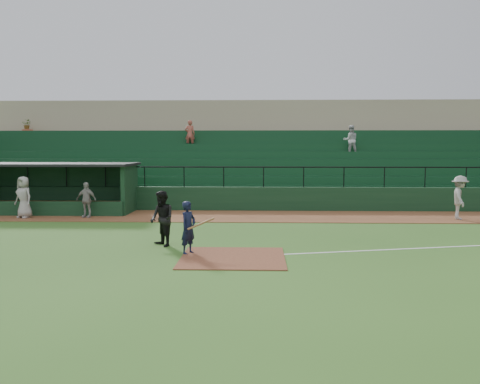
{
  "coord_description": "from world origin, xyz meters",
  "views": [
    {
      "loc": [
        0.72,
        -15.74,
        3.22
      ],
      "look_at": [
        0.0,
        5.0,
        1.4
      ],
      "focal_mm": 38.85,
      "sensor_mm": 36.0,
      "label": 1
    }
  ],
  "objects": [
    {
      "name": "dugout_player_a",
      "position": [
        -7.02,
        7.26,
        0.83
      ],
      "size": [
        0.98,
        0.53,
        1.6
      ],
      "primitive_type": "imported",
      "rotation": [
        0.0,
        0.0,
        -0.15
      ],
      "color": "#9F9A95",
      "rests_on": "warning_track"
    },
    {
      "name": "warning_track",
      "position": [
        0.0,
        8.0,
        0.01
      ],
      "size": [
        40.0,
        4.0,
        0.03
      ],
      "primitive_type": "cube",
      "color": "brown",
      "rests_on": "ground"
    },
    {
      "name": "home_plate_dirt",
      "position": [
        0.0,
        -1.0,
        0.01
      ],
      "size": [
        3.0,
        3.0,
        0.03
      ],
      "primitive_type": "cube",
      "color": "brown",
      "rests_on": "ground"
    },
    {
      "name": "umpire",
      "position": [
        -2.38,
        0.76,
        0.9
      ],
      "size": [
        1.08,
        1.11,
        1.8
      ],
      "primitive_type": "imported",
      "rotation": [
        0.0,
        0.0,
        -0.91
      ],
      "color": "black",
      "rests_on": "ground"
    },
    {
      "name": "batter_at_plate",
      "position": [
        -1.36,
        -0.45,
        0.8
      ],
      "size": [
        1.11,
        0.72,
        1.6
      ],
      "color": "black",
      "rests_on": "ground"
    },
    {
      "name": "ground",
      "position": [
        0.0,
        0.0,
        0.0
      ],
      "size": [
        90.0,
        90.0,
        0.0
      ],
      "primitive_type": "plane",
      "color": "#305C1D",
      "rests_on": "ground"
    },
    {
      "name": "dugout_player_b",
      "position": [
        -9.78,
        7.03,
        0.96
      ],
      "size": [
        1.07,
        0.92,
        1.86
      ],
      "primitive_type": "imported",
      "rotation": [
        0.0,
        0.0,
        -0.44
      ],
      "color": "#A6A19B",
      "rests_on": "warning_track"
    },
    {
      "name": "dugout",
      "position": [
        -9.75,
        9.56,
        1.33
      ],
      "size": [
        8.9,
        3.2,
        2.42
      ],
      "color": "#10311A",
      "rests_on": "ground"
    },
    {
      "name": "stadium_structure",
      "position": [
        -0.0,
        16.46,
        2.3
      ],
      "size": [
        38.0,
        13.08,
        6.4
      ],
      "color": "#10311A",
      "rests_on": "ground"
    },
    {
      "name": "runner",
      "position": [
        9.57,
        7.19,
        0.99
      ],
      "size": [
        0.96,
        1.37,
        1.93
      ],
      "primitive_type": "imported",
      "rotation": [
        0.0,
        0.0,
        1.36
      ],
      "color": "#9C9792",
      "rests_on": "warning_track"
    }
  ]
}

